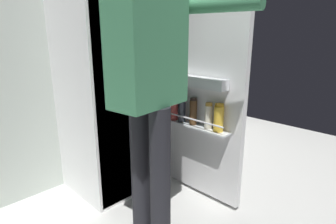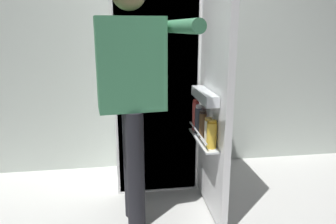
% 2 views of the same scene
% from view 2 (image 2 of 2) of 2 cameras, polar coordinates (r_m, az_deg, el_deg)
% --- Properties ---
extents(ground_plane, '(5.01, 5.01, 0.00)m').
position_cam_2_polar(ground_plane, '(2.55, -1.06, -16.77)').
color(ground_plane, silver).
extents(kitchen_wall, '(4.40, 0.10, 2.64)m').
position_cam_2_polar(kitchen_wall, '(3.03, -3.30, 14.58)').
color(kitchen_wall, beige).
rests_on(kitchen_wall, ground_plane).
extents(refrigerator, '(0.72, 1.22, 1.77)m').
position_cam_2_polar(refrigerator, '(2.69, -1.85, 5.22)').
color(refrigerator, white).
rests_on(refrigerator, ground_plane).
extents(person, '(0.59, 0.71, 1.65)m').
position_cam_2_polar(person, '(2.05, -6.34, 5.03)').
color(person, black).
rests_on(person, ground_plane).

